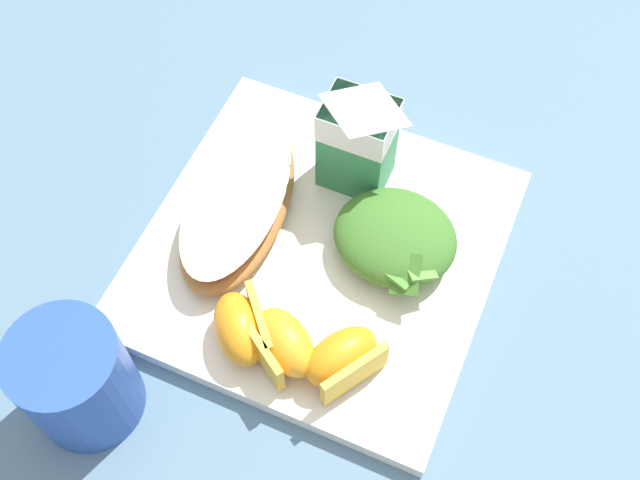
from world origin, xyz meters
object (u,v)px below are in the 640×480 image
at_px(orange_wedge_front, 241,328).
at_px(orange_wedge_rear, 343,359).
at_px(green_salad_pile, 396,238).
at_px(cheesy_pizza_bread, 240,201).
at_px(milk_carton, 363,135).
at_px(drinking_blue_cup, 77,380).
at_px(orange_wedge_middle, 283,344).
at_px(white_plate, 320,251).

xyz_separation_m(orange_wedge_front, orange_wedge_rear, (0.08, 0.01, 0.00)).
bearing_deg(green_salad_pile, orange_wedge_rear, -89.52).
distance_m(cheesy_pizza_bread, orange_wedge_front, 0.11).
height_order(orange_wedge_front, orange_wedge_rear, same).
xyz_separation_m(green_salad_pile, orange_wedge_rear, (0.00, -0.11, -0.00)).
distance_m(green_salad_pile, orange_wedge_front, 0.14).
height_order(cheesy_pizza_bread, orange_wedge_rear, orange_wedge_rear).
bearing_deg(orange_wedge_front, milk_carton, 81.84).
height_order(cheesy_pizza_bread, drinking_blue_cup, drinking_blue_cup).
distance_m(green_salad_pile, drinking_blue_cup, 0.26).
bearing_deg(orange_wedge_rear, orange_wedge_middle, -171.66).
relative_size(green_salad_pile, drinking_blue_cup, 1.04).
relative_size(white_plate, milk_carton, 2.55).
relative_size(white_plate, green_salad_pile, 2.80).
xyz_separation_m(white_plate, orange_wedge_middle, (0.01, -0.10, 0.03)).
distance_m(orange_wedge_middle, drinking_blue_cup, 0.15).
xyz_separation_m(cheesy_pizza_bread, orange_wedge_rear, (0.13, -0.09, 0.00)).
bearing_deg(orange_wedge_front, orange_wedge_rear, 5.53).
bearing_deg(white_plate, orange_wedge_middle, -82.63).
bearing_deg(milk_carton, cheesy_pizza_bread, -136.55).
relative_size(white_plate, cheesy_pizza_bread, 1.57).
distance_m(orange_wedge_rear, drinking_blue_cup, 0.19).
xyz_separation_m(orange_wedge_front, drinking_blue_cup, (-0.09, -0.09, 0.01)).
relative_size(white_plate, orange_wedge_rear, 4.00).
height_order(white_plate, drinking_blue_cup, drinking_blue_cup).
bearing_deg(cheesy_pizza_bread, green_salad_pile, 7.35).
bearing_deg(orange_wedge_middle, orange_wedge_rear, 8.34).
distance_m(milk_carton, orange_wedge_middle, 0.18).
bearing_deg(orange_wedge_rear, green_salad_pile, 90.48).
bearing_deg(white_plate, orange_wedge_rear, -57.64).
relative_size(cheesy_pizza_bread, orange_wedge_rear, 2.54).
bearing_deg(drinking_blue_cup, cheesy_pizza_bread, 79.94).
xyz_separation_m(white_plate, cheesy_pizza_bread, (-0.07, 0.00, 0.03)).
xyz_separation_m(white_plate, orange_wedge_front, (-0.02, -0.10, 0.03)).
bearing_deg(green_salad_pile, drinking_blue_cup, -128.53).
relative_size(milk_carton, orange_wedge_rear, 1.57).
xyz_separation_m(white_plate, milk_carton, (0.00, 0.08, 0.07)).
bearing_deg(green_salad_pile, orange_wedge_middle, -110.48).
distance_m(milk_carton, orange_wedge_rear, 0.18).
height_order(white_plate, orange_wedge_middle, orange_wedge_middle).
height_order(milk_carton, orange_wedge_rear, milk_carton).
bearing_deg(orange_wedge_rear, milk_carton, 107.75).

